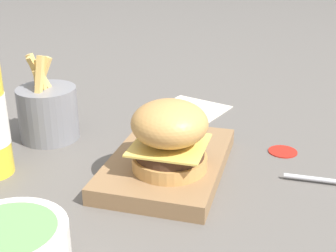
% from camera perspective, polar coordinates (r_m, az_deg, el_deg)
% --- Properties ---
extents(ground_plane, '(6.00, 6.00, 0.00)m').
position_cam_1_polar(ground_plane, '(0.73, -6.05, -6.08)').
color(ground_plane, '#5B5651').
extents(serving_board, '(0.26, 0.17, 0.03)m').
position_cam_1_polar(serving_board, '(0.73, -0.00, -4.54)').
color(serving_board, olive).
rests_on(serving_board, ground_plane).
extents(burger, '(0.11, 0.11, 0.10)m').
position_cam_1_polar(burger, '(0.67, 0.17, -1.19)').
color(burger, tan).
rests_on(burger, serving_board).
extents(fries_basket, '(0.10, 0.10, 0.16)m').
position_cam_1_polar(fries_basket, '(0.86, -14.43, 1.70)').
color(fries_basket, slate).
rests_on(fries_basket, ground_plane).
extents(ketchup_puddle, '(0.05, 0.05, 0.00)m').
position_cam_1_polar(ketchup_puddle, '(0.82, 13.82, -2.99)').
color(ketchup_puddle, '#B21E14').
rests_on(ketchup_puddle, ground_plane).
extents(parchment_square, '(0.17, 0.17, 0.00)m').
position_cam_1_polar(parchment_square, '(0.98, 2.73, 2.01)').
color(parchment_square, beige).
rests_on(parchment_square, ground_plane).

